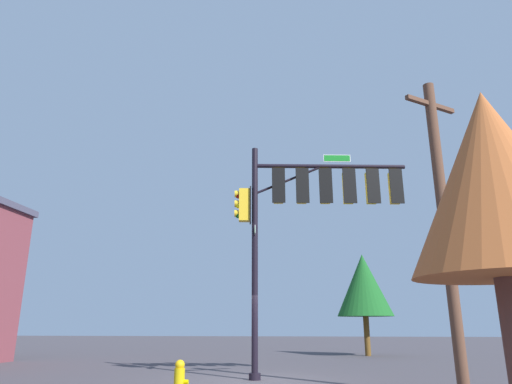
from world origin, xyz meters
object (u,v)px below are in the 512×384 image
object	(u,v)px
tree_mid	(364,285)
signal_pole_assembly	(312,201)
utility_pole	(444,221)
tree_far	(494,182)
fire_hydrant	(179,379)

from	to	relation	value
tree_mid	signal_pole_assembly	bearing A→B (deg)	-103.46
signal_pole_assembly	utility_pole	distance (m)	4.80
tree_mid	tree_far	distance (m)	19.66
tree_mid	tree_far	size ratio (longest dim) A/B	1.04
utility_pole	tree_mid	world-z (taller)	utility_pole
signal_pole_assembly	tree_far	world-z (taller)	signal_pole_assembly
utility_pole	signal_pole_assembly	bearing A→B (deg)	136.52
tree_mid	tree_far	xyz separation A→B (m)	(-0.05, -19.66, -0.04)
signal_pole_assembly	tree_mid	xyz separation A→B (m)	(2.85, 11.89, -1.83)
utility_pole	tree_far	world-z (taller)	utility_pole
signal_pole_assembly	tree_far	distance (m)	8.46
signal_pole_assembly	fire_hydrant	bearing A→B (deg)	-126.93
utility_pole	tree_far	bearing A→B (deg)	-96.31
signal_pole_assembly	utility_pole	world-z (taller)	utility_pole
signal_pole_assembly	tree_far	size ratio (longest dim) A/B	1.41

